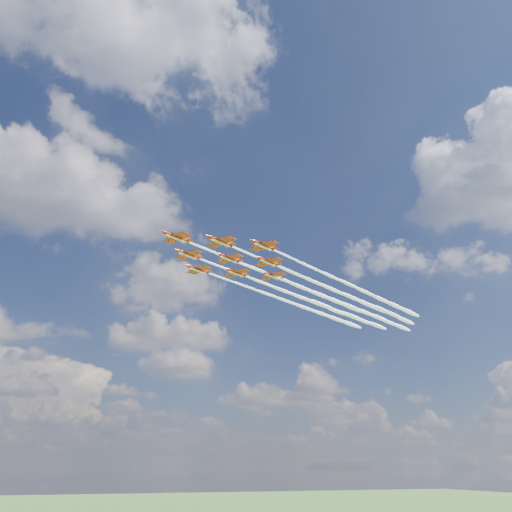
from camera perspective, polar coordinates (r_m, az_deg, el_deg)
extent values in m
cylinder|color=#A92509|center=(140.95, -9.11, 2.13)|extent=(7.36, 4.72, 1.07)
cone|color=#A92509|center=(138.31, -10.67, 2.76)|extent=(2.23, 1.89, 1.07)
cone|color=#A92509|center=(143.53, -7.69, 1.57)|extent=(1.75, 1.56, 0.98)
ellipsoid|color=black|center=(140.07, -9.71, 2.54)|extent=(2.21, 1.76, 0.70)
cube|color=#A92509|center=(141.20, -8.95, 2.06)|extent=(7.09, 9.38, 0.14)
cube|color=#A92509|center=(143.14, -7.89, 1.65)|extent=(2.90, 3.74, 0.12)
cube|color=#A92509|center=(143.62, -7.82, 1.95)|extent=(1.43, 0.88, 1.76)
cube|color=silver|center=(140.74, -9.12, 1.95)|extent=(6.83, 4.32, 0.12)
cylinder|color=#A92509|center=(142.08, -4.09, 1.68)|extent=(7.36, 4.72, 1.07)
cone|color=#A92509|center=(139.10, -5.55, 2.29)|extent=(2.23, 1.89, 1.07)
cone|color=#A92509|center=(144.97, -2.78, 1.12)|extent=(1.75, 1.56, 0.98)
ellipsoid|color=black|center=(141.06, -4.66, 2.08)|extent=(2.21, 1.76, 0.70)
cube|color=#A92509|center=(142.36, -3.95, 1.60)|extent=(7.09, 9.38, 0.14)
cube|color=#A92509|center=(144.53, -2.98, 1.20)|extent=(2.90, 3.74, 0.12)
cube|color=#A92509|center=(145.02, -2.91, 1.49)|extent=(1.43, 0.88, 1.76)
cube|color=silver|center=(141.88, -4.10, 1.50)|extent=(6.83, 4.32, 0.12)
cylinder|color=#A92509|center=(151.84, -7.78, 0.16)|extent=(7.36, 4.72, 1.07)
cone|color=#A92509|center=(149.06, -9.21, 0.70)|extent=(2.23, 1.89, 1.07)
cone|color=#A92509|center=(154.55, -6.48, -0.33)|extent=(1.75, 1.56, 0.98)
ellipsoid|color=black|center=(150.89, -8.34, 0.53)|extent=(2.21, 1.76, 0.70)
cube|color=#A92509|center=(152.11, -7.64, 0.09)|extent=(7.09, 9.38, 0.14)
cube|color=#A92509|center=(154.14, -6.67, -0.26)|extent=(2.90, 3.74, 0.12)
cube|color=#A92509|center=(154.60, -6.61, 0.02)|extent=(1.43, 0.88, 1.76)
cube|color=silver|center=(151.65, -7.79, -0.01)|extent=(6.83, 4.32, 0.12)
cylinder|color=#A92509|center=(144.28, 0.80, 1.22)|extent=(7.36, 4.72, 1.07)
cone|color=#A92509|center=(141.00, -0.52, 1.82)|extent=(2.23, 1.89, 1.07)
cone|color=#A92509|center=(147.45, 1.99, 0.68)|extent=(1.75, 1.56, 0.98)
ellipsoid|color=black|center=(143.14, 0.28, 1.61)|extent=(2.21, 1.76, 0.70)
cube|color=#A92509|center=(144.59, 0.93, 1.14)|extent=(7.09, 9.38, 0.14)
cube|color=#A92509|center=(146.97, 1.81, 0.75)|extent=(2.90, 3.74, 0.12)
cube|color=#A92509|center=(147.46, 1.86, 1.04)|extent=(1.43, 0.88, 1.76)
cube|color=silver|center=(144.08, 0.80, 1.04)|extent=(6.83, 4.32, 0.12)
cylinder|color=#A92509|center=(153.25, -3.14, -0.25)|extent=(7.36, 4.72, 1.07)
cone|color=#A92509|center=(150.17, -4.47, 0.28)|extent=(2.23, 1.89, 1.07)
cone|color=#A92509|center=(156.24, -1.95, -0.73)|extent=(1.75, 1.56, 0.98)
ellipsoid|color=black|center=(152.18, -3.66, 0.11)|extent=(2.21, 1.76, 0.70)
cube|color=#A92509|center=(153.55, -3.01, -0.32)|extent=(7.09, 9.38, 0.14)
cube|color=#A92509|center=(155.79, -2.12, -0.66)|extent=(2.90, 3.74, 0.12)
cube|color=#A92509|center=(156.25, -2.07, -0.38)|extent=(1.43, 0.88, 1.76)
cube|color=silver|center=(153.07, -3.15, -0.42)|extent=(6.83, 4.32, 0.12)
cylinder|color=#A92509|center=(162.96, -6.63, -1.55)|extent=(7.36, 4.72, 1.07)
cone|color=#A92509|center=(160.06, -7.94, -1.07)|extent=(2.23, 1.89, 1.07)
cone|color=#A92509|center=(165.77, -5.44, -1.98)|extent=(1.75, 1.56, 0.98)
ellipsoid|color=black|center=(161.95, -7.14, -1.21)|extent=(2.21, 1.76, 0.70)
cube|color=#A92509|center=(163.24, -6.51, -1.61)|extent=(7.09, 9.38, 0.14)
cube|color=#A92509|center=(165.35, -5.62, -1.91)|extent=(2.90, 3.74, 0.12)
cube|color=#A92509|center=(165.78, -5.56, -1.65)|extent=(1.43, 0.88, 1.76)
cube|color=silver|center=(162.78, -6.64, -1.71)|extent=(6.83, 4.32, 0.12)
cylinder|color=#A92509|center=(155.66, 1.38, -0.65)|extent=(7.36, 4.72, 1.07)
cone|color=#A92509|center=(152.29, 0.17, -0.13)|extent=(2.23, 1.89, 1.07)
cone|color=#A92509|center=(158.89, 2.47, -1.11)|extent=(1.75, 1.56, 0.98)
ellipsoid|color=black|center=(154.47, 0.90, -0.29)|extent=(2.21, 1.76, 0.70)
cube|color=#A92509|center=(155.98, 1.50, -0.72)|extent=(7.09, 9.38, 0.14)
cube|color=#A92509|center=(158.41, 2.31, -1.04)|extent=(2.90, 3.74, 0.12)
cube|color=#A92509|center=(158.88, 2.35, -0.77)|extent=(1.43, 0.88, 1.76)
cube|color=silver|center=(155.47, 1.38, -0.81)|extent=(6.83, 4.32, 0.12)
cylinder|color=#A92509|center=(164.61, -2.32, -1.91)|extent=(7.36, 4.72, 1.07)
cone|color=#A92509|center=(161.43, -3.54, -1.45)|extent=(2.23, 1.89, 1.07)
cone|color=#A92509|center=(167.68, -1.22, -2.33)|extent=(1.75, 1.56, 0.98)
ellipsoid|color=black|center=(163.49, -2.80, -1.59)|extent=(2.21, 1.76, 0.70)
cube|color=#A92509|center=(164.92, -2.20, -1.97)|extent=(7.09, 9.38, 0.14)
cube|color=#A92509|center=(167.22, -1.38, -2.27)|extent=(2.90, 3.74, 0.12)
cube|color=#A92509|center=(167.66, -1.33, -2.00)|extent=(1.43, 0.88, 1.76)
cube|color=silver|center=(164.44, -2.33, -2.07)|extent=(6.83, 4.32, 0.12)
cylinder|color=#A92509|center=(167.19, 1.88, -2.26)|extent=(7.36, 4.72, 1.07)
cone|color=#A92509|center=(163.75, 0.76, -1.81)|extent=(2.23, 1.89, 1.07)
cone|color=#A92509|center=(170.48, 2.89, -2.66)|extent=(1.75, 1.56, 0.98)
ellipsoid|color=black|center=(165.96, 1.44, -1.94)|extent=(2.21, 1.76, 0.70)
cube|color=#A92509|center=(167.52, 1.99, -2.32)|extent=(7.09, 9.38, 0.14)
cube|color=#A92509|center=(169.99, 2.74, -2.60)|extent=(2.90, 3.74, 0.12)
cube|color=#A92509|center=(170.44, 2.78, -2.34)|extent=(1.43, 0.88, 1.76)
cube|color=silver|center=(167.01, 1.88, -2.41)|extent=(6.83, 4.32, 0.12)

